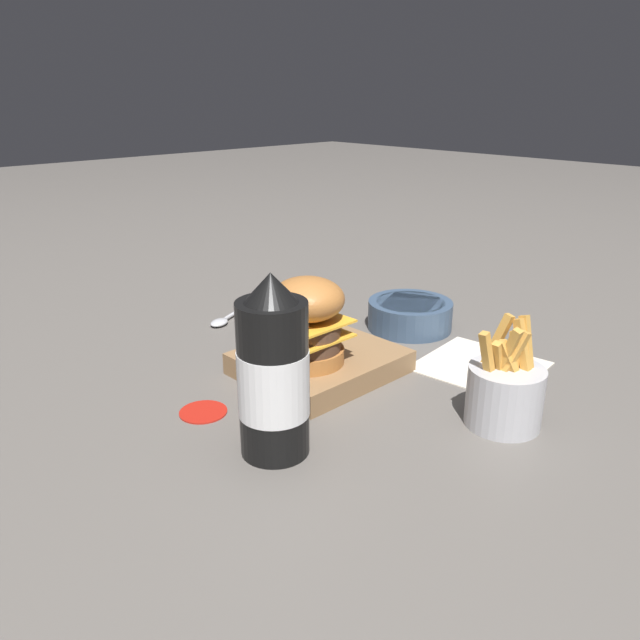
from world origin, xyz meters
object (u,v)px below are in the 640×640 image
object	(u,v)px
spoon	(226,318)
ketchup_bottle	(273,375)
fries_basket	(505,393)
burger	(307,320)
side_bowl	(410,314)
serving_board	(320,362)

from	to	relation	value
spoon	ketchup_bottle	bearing A→B (deg)	38.57
fries_basket	spoon	distance (m)	0.54
burger	spoon	size ratio (longest dim) A/B	0.88
ketchup_bottle	spoon	world-z (taller)	ketchup_bottle
ketchup_bottle	side_bowl	world-z (taller)	ketchup_bottle
ketchup_bottle	side_bowl	distance (m)	0.45
ketchup_bottle	serving_board	bearing A→B (deg)	-147.40
side_bowl	spoon	distance (m)	0.33
serving_board	spoon	xyz separation A→B (m)	(-0.03, -0.27, -0.01)
serving_board	fries_basket	distance (m)	0.27
burger	side_bowl	xyz separation A→B (m)	(-0.27, -0.03, -0.07)
ketchup_bottle	fries_basket	distance (m)	0.29
ketchup_bottle	side_bowl	xyz separation A→B (m)	(-0.42, -0.14, -0.07)
burger	ketchup_bottle	distance (m)	0.18
serving_board	burger	distance (m)	0.09
fries_basket	burger	bearing A→B (deg)	-69.16
serving_board	ketchup_bottle	size ratio (longest dim) A/B	0.99
serving_board	side_bowl	world-z (taller)	side_bowl
serving_board	side_bowl	xyz separation A→B (m)	(-0.24, -0.02, 0.01)
ketchup_bottle	spoon	bearing A→B (deg)	-118.35
ketchup_bottle	spoon	size ratio (longest dim) A/B	1.53
serving_board	ketchup_bottle	xyz separation A→B (m)	(0.18, 0.12, 0.08)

